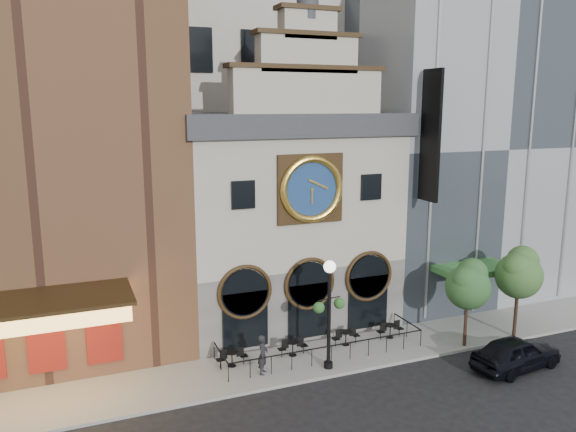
# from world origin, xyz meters

# --- Properties ---
(ground) EXTENTS (120.00, 120.00, 0.00)m
(ground) POSITION_xyz_m (0.00, 0.00, 0.00)
(ground) COLOR black
(ground) RESTS_ON ground
(sidewalk) EXTENTS (44.00, 5.00, 0.15)m
(sidewalk) POSITION_xyz_m (0.00, 2.50, 0.07)
(sidewalk) COLOR gray
(sidewalk) RESTS_ON ground
(clock_building) EXTENTS (12.60, 8.78, 18.65)m
(clock_building) POSITION_xyz_m (0.00, 7.82, 6.69)
(clock_building) COLOR #605E5B
(clock_building) RESTS_ON ground
(theater_building) EXTENTS (14.00, 15.60, 25.00)m
(theater_building) POSITION_xyz_m (-13.00, 9.96, 12.60)
(theater_building) COLOR brown
(theater_building) RESTS_ON ground
(retail_building) EXTENTS (14.00, 14.40, 20.00)m
(retail_building) POSITION_xyz_m (12.99, 9.99, 10.14)
(retail_building) COLOR gray
(retail_building) RESTS_ON ground
(office_tower) EXTENTS (20.00, 16.00, 40.00)m
(office_tower) POSITION_xyz_m (0.00, 20.00, 20.00)
(office_tower) COLOR beige
(office_tower) RESTS_ON ground
(cafe_railing) EXTENTS (10.60, 2.60, 0.90)m
(cafe_railing) POSITION_xyz_m (0.00, 2.50, 0.60)
(cafe_railing) COLOR black
(cafe_railing) RESTS_ON sidewalk
(bistro_0) EXTENTS (1.58, 0.68, 0.90)m
(bistro_0) POSITION_xyz_m (-4.69, 2.68, 0.61)
(bistro_0) COLOR black
(bistro_0) RESTS_ON sidewalk
(bistro_1) EXTENTS (1.58, 0.68, 0.90)m
(bistro_1) POSITION_xyz_m (-1.46, 2.68, 0.61)
(bistro_1) COLOR black
(bistro_1) RESTS_ON sidewalk
(bistro_2) EXTENTS (1.58, 0.68, 0.90)m
(bistro_2) POSITION_xyz_m (1.66, 2.82, 0.61)
(bistro_2) COLOR black
(bistro_2) RESTS_ON sidewalk
(bistro_3) EXTENTS (1.58, 0.68, 0.90)m
(bistro_3) POSITION_xyz_m (4.37, 2.75, 0.61)
(bistro_3) COLOR black
(bistro_3) RESTS_ON sidewalk
(car_right) EXTENTS (5.08, 2.54, 1.66)m
(car_right) POSITION_xyz_m (8.29, -2.48, 0.83)
(car_right) COLOR black
(car_right) RESTS_ON ground
(pedestrian) EXTENTS (0.77, 0.84, 1.93)m
(pedestrian) POSITION_xyz_m (-3.53, 1.42, 1.12)
(pedestrian) COLOR black
(pedestrian) RESTS_ON sidewalk
(lamppost) EXTENTS (1.73, 0.73, 5.43)m
(lamppost) POSITION_xyz_m (-0.37, 0.78, 3.51)
(lamppost) COLOR black
(lamppost) RESTS_ON sidewalk
(tree_left) EXTENTS (2.44, 2.35, 4.70)m
(tree_left) POSITION_xyz_m (7.57, 0.43, 3.60)
(tree_left) COLOR #382619
(tree_left) RESTS_ON sidewalk
(tree_right) EXTENTS (2.62, 2.52, 5.05)m
(tree_right) POSITION_xyz_m (10.98, 0.43, 3.85)
(tree_right) COLOR #382619
(tree_right) RESTS_ON sidewalk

